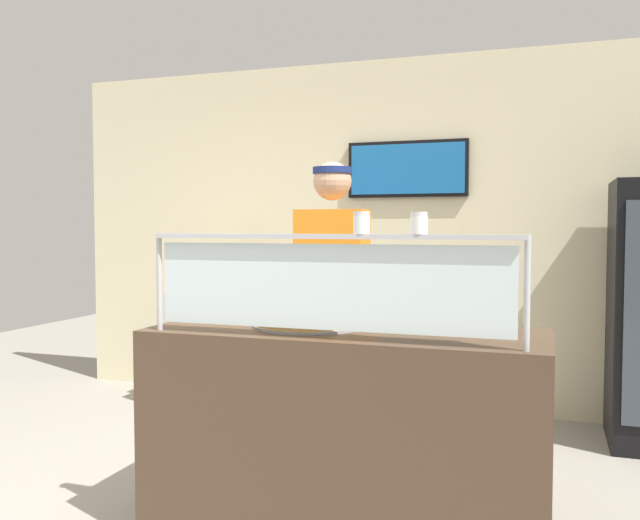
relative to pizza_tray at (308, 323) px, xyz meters
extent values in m
plane|color=gray|center=(0.19, 0.63, -0.97)|extent=(12.00, 12.00, 0.00)
cube|color=beige|center=(0.19, 2.28, 0.38)|extent=(6.15, 0.08, 2.70)
cube|color=black|center=(0.00, 2.21, 0.88)|extent=(0.92, 0.04, 0.43)
cube|color=#1966B2|center=(0.00, 2.19, 0.88)|extent=(0.87, 0.01, 0.38)
cube|color=#4C3828|center=(0.19, -0.03, -0.49)|extent=(1.75, 0.67, 0.95)
cylinder|color=#B2B5BC|center=(-0.59, -0.31, 0.20)|extent=(0.02, 0.02, 0.43)
cylinder|color=#B2B5BC|center=(0.96, -0.31, 0.20)|extent=(0.02, 0.02, 0.43)
cube|color=silver|center=(0.19, -0.31, 0.20)|extent=(1.49, 0.01, 0.35)
cube|color=#B2B5BC|center=(0.19, -0.31, 0.40)|extent=(1.55, 0.06, 0.02)
cylinder|color=#9EA0A8|center=(0.00, 0.00, -0.01)|extent=(0.50, 0.50, 0.01)
cylinder|color=tan|center=(0.00, 0.00, 0.00)|extent=(0.48, 0.48, 0.02)
cylinder|color=gold|center=(0.00, 0.00, 0.02)|extent=(0.42, 0.42, 0.01)
cube|color=#ADAFB7|center=(-0.02, -0.02, 0.02)|extent=(0.12, 0.29, 0.01)
cylinder|color=white|center=(0.34, -0.31, 0.45)|extent=(0.07, 0.07, 0.07)
cylinder|color=white|center=(0.34, -0.31, 0.44)|extent=(0.06, 0.06, 0.05)
cylinder|color=silver|center=(0.34, -0.31, 0.49)|extent=(0.06, 0.06, 0.02)
cylinder|color=white|center=(0.56, -0.31, 0.45)|extent=(0.07, 0.07, 0.07)
cylinder|color=red|center=(0.56, -0.31, 0.44)|extent=(0.06, 0.06, 0.04)
cylinder|color=silver|center=(0.56, -0.31, 0.49)|extent=(0.06, 0.06, 0.02)
cylinder|color=#23232D|center=(-0.19, 0.62, -0.49)|extent=(0.13, 0.13, 0.95)
cylinder|color=#23232D|center=(0.03, 0.62, -0.49)|extent=(0.13, 0.13, 0.95)
cube|color=orange|center=(-0.08, 0.62, 0.26)|extent=(0.38, 0.21, 0.55)
sphere|color=tan|center=(-0.08, 0.62, 0.69)|extent=(0.21, 0.21, 0.21)
cylinder|color=navy|center=(-0.08, 0.62, 0.75)|extent=(0.21, 0.21, 0.04)
cylinder|color=tan|center=(0.10, 0.40, 0.16)|extent=(0.08, 0.34, 0.08)
cylinder|color=red|center=(1.56, 1.62, -0.03)|extent=(0.06, 0.06, 0.20)
cube|color=#B7BABF|center=(-1.36, 1.79, -0.52)|extent=(0.70, 0.55, 0.90)
cube|color=tan|center=(-1.37, 1.79, -0.05)|extent=(0.43, 0.43, 0.04)
cube|color=tan|center=(-1.37, 1.79, 0.00)|extent=(0.43, 0.43, 0.04)
cube|color=tan|center=(-1.36, 1.79, 0.04)|extent=(0.43, 0.43, 0.04)
cube|color=tan|center=(-1.35, 1.79, 0.09)|extent=(0.42, 0.42, 0.04)
cube|color=tan|center=(-1.37, 1.79, 0.13)|extent=(0.43, 0.43, 0.04)
cube|color=tan|center=(-1.36, 1.79, 0.18)|extent=(0.42, 0.42, 0.04)
cube|color=tan|center=(-1.37, 1.79, 0.22)|extent=(0.42, 0.42, 0.04)
camera|label=1|loc=(1.03, -2.85, 0.44)|focal=37.43mm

